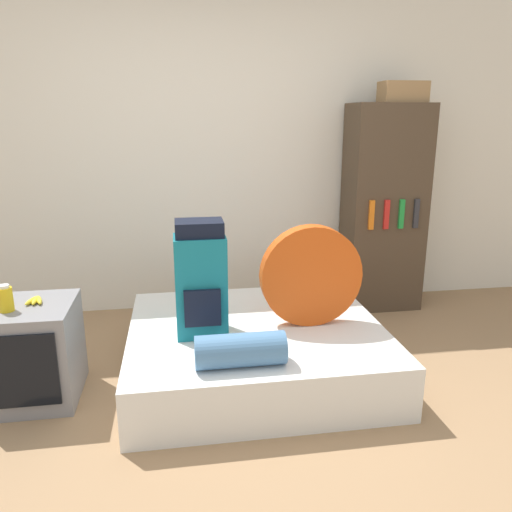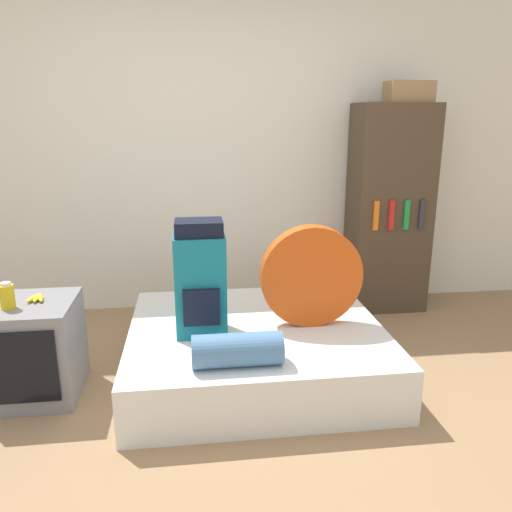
% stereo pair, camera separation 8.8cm
% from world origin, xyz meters
% --- Properties ---
extents(ground_plane, '(16.00, 16.00, 0.00)m').
position_xyz_m(ground_plane, '(0.00, 0.00, 0.00)').
color(ground_plane, '#997551').
extents(wall_back, '(8.00, 0.05, 2.60)m').
position_xyz_m(wall_back, '(0.00, 1.98, 1.30)').
color(wall_back, silver).
rests_on(wall_back, ground_plane).
extents(bed, '(1.56, 1.40, 0.32)m').
position_xyz_m(bed, '(0.21, 0.70, 0.16)').
color(bed, white).
rests_on(bed, ground_plane).
extents(backpack, '(0.30, 0.25, 0.69)m').
position_xyz_m(backpack, '(-0.13, 0.63, 0.66)').
color(backpack, '#14707F').
rests_on(backpack, bed).
extents(tent_bag, '(0.63, 0.10, 0.63)m').
position_xyz_m(tent_bag, '(0.54, 0.68, 0.64)').
color(tent_bag, '#D14C14').
rests_on(tent_bag, bed).
extents(sleeping_roll, '(0.47, 0.18, 0.18)m').
position_xyz_m(sleeping_roll, '(0.04, 0.19, 0.41)').
color(sleeping_roll, teal).
rests_on(sleeping_roll, bed).
extents(television, '(0.49, 0.52, 0.57)m').
position_xyz_m(television, '(-1.10, 0.61, 0.28)').
color(television, gray).
rests_on(television, ground_plane).
extents(canister, '(0.08, 0.08, 0.15)m').
position_xyz_m(canister, '(-1.18, 0.54, 0.64)').
color(canister, gold).
rests_on(canister, television).
extents(banana_bunch, '(0.10, 0.14, 0.03)m').
position_xyz_m(banana_bunch, '(-1.06, 0.65, 0.58)').
color(banana_bunch, yellow).
rests_on(banana_bunch, television).
extents(bookshelf, '(0.63, 0.41, 1.69)m').
position_xyz_m(bookshelf, '(1.44, 1.72, 0.84)').
color(bookshelf, '#473828').
rests_on(bookshelf, ground_plane).
extents(cardboard_box, '(0.35, 0.20, 0.16)m').
position_xyz_m(cardboard_box, '(1.52, 1.68, 1.77)').
color(cardboard_box, '#99754C').
rests_on(cardboard_box, bookshelf).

